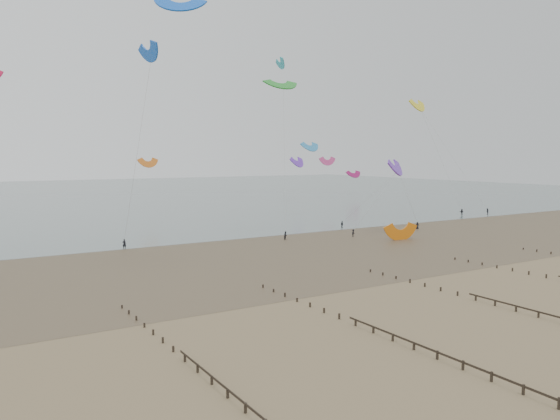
{
  "coord_description": "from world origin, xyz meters",
  "views": [
    {
      "loc": [
        -48.09,
        -47.29,
        16.83
      ],
      "look_at": [
        -1.55,
        28.0,
        8.0
      ],
      "focal_mm": 35.0,
      "sensor_mm": 36.0,
      "label": 1
    }
  ],
  "objects": [
    {
      "name": "ground",
      "position": [
        0.0,
        0.0,
        0.0
      ],
      "size": [
        500.0,
        500.0,
        0.0
      ],
      "primitive_type": "plane",
      "color": "brown",
      "rests_on": "ground"
    },
    {
      "name": "sea_and_shore",
      "position": [
        -4.08,
        34.4,
        0.01
      ],
      "size": [
        500.0,
        665.0,
        0.03
      ],
      "color": "#475654",
      "rests_on": "ground"
    },
    {
      "name": "kitesurfer_lead",
      "position": [
        -20.76,
        50.62,
        0.91
      ],
      "size": [
        0.79,
        0.69,
        1.81
      ],
      "primitive_type": "imported",
      "rotation": [
        0.0,
        0.0,
        2.67
      ],
      "color": "black",
      "rests_on": "ground"
    },
    {
      "name": "kitesurfers",
      "position": [
        41.85,
        49.57,
        0.85
      ],
      "size": [
        152.19,
        17.37,
        1.86
      ],
      "color": "black",
      "rests_on": "ground"
    },
    {
      "name": "grounded_kite",
      "position": [
        29.49,
        32.05,
        0.0
      ],
      "size": [
        7.26,
        5.89,
        3.76
      ],
      "primitive_type": null,
      "rotation": [
        1.54,
        0.0,
        -0.09
      ],
      "color": "orange",
      "rests_on": "ground"
    },
    {
      "name": "kites_airborne",
      "position": [
        -6.35,
        91.94,
        21.12
      ],
      "size": [
        221.37,
        122.55,
        41.41
      ],
      "color": "#E1428B",
      "rests_on": "ground"
    }
  ]
}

